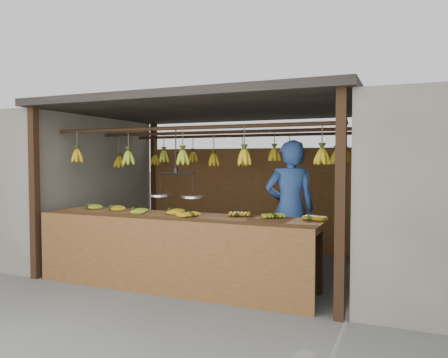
% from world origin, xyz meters
% --- Properties ---
extents(ground, '(80.00, 80.00, 0.00)m').
position_xyz_m(ground, '(0.00, 0.00, 0.00)').
color(ground, '#5B5B57').
extents(stall, '(4.30, 3.30, 2.40)m').
position_xyz_m(stall, '(0.00, 0.33, 1.97)').
color(stall, black).
rests_on(stall, ground).
extents(neighbor_left, '(3.00, 3.00, 2.30)m').
position_xyz_m(neighbor_left, '(-3.60, 0.00, 1.15)').
color(neighbor_left, slate).
rests_on(neighbor_left, ground).
extents(counter, '(3.63, 0.83, 0.96)m').
position_xyz_m(counter, '(-0.05, -1.23, 0.71)').
color(counter, brown).
rests_on(counter, ground).
extents(hanging_bananas, '(3.62, 2.26, 0.39)m').
position_xyz_m(hanging_bananas, '(0.00, 0.00, 1.63)').
color(hanging_bananas, '#BB9813').
rests_on(hanging_bananas, ground).
extents(balance_scale, '(0.78, 0.32, 0.88)m').
position_xyz_m(balance_scale, '(-0.12, -1.00, 1.18)').
color(balance_scale, black).
rests_on(balance_scale, ground).
extents(vendor, '(0.80, 0.68, 1.86)m').
position_xyz_m(vendor, '(1.15, -0.12, 0.93)').
color(vendor, '#3359A5').
rests_on(vendor, ground).
extents(bag_bundles, '(0.08, 0.26, 1.19)m').
position_xyz_m(bag_bundles, '(1.94, 1.35, 0.99)').
color(bag_bundles, yellow).
rests_on(bag_bundles, ground).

